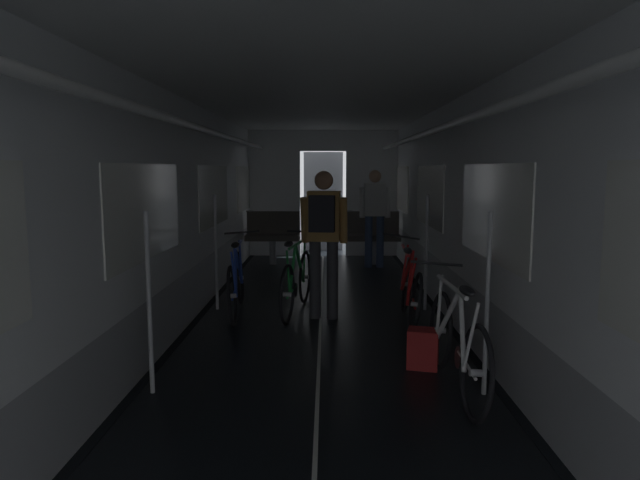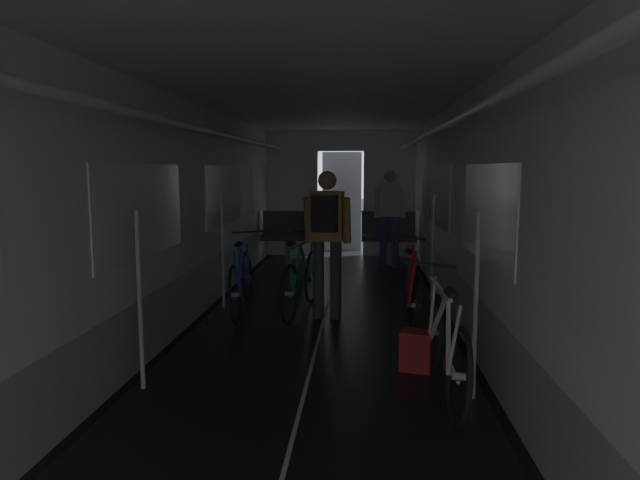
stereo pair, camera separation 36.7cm
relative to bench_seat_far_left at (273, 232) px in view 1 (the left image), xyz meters
The scene contains 10 objects.
train_car_shell 4.70m from the bench_seat_far_left, 78.60° to the right, with size 3.14×12.34×2.57m.
bench_seat_far_left is the anchor object (origin of this frame).
bench_seat_far_right 1.80m from the bench_seat_far_left, ahead, with size 0.98×0.51×0.95m.
bicycle_white 6.24m from the bench_seat_far_left, 71.67° to the right, with size 0.44×1.69×0.95m.
bicycle_blue 3.62m from the bench_seat_far_left, 91.43° to the right, with size 0.44×1.69×0.94m.
bicycle_red 4.40m from the bench_seat_far_left, 64.39° to the right, with size 0.44×1.69×0.96m.
person_cyclist_aisle 3.94m from the bench_seat_far_left, 76.16° to the right, with size 0.55×0.41×1.69m.
bicycle_green_in_aisle 3.59m from the bench_seat_far_left, 80.14° to the right, with size 0.44×1.68×0.93m.
person_standing_near_bench 1.89m from the bench_seat_far_left, 11.79° to the right, with size 0.53×0.23×1.69m.
backpack_on_floor 5.71m from the bench_seat_far_left, 71.54° to the right, with size 0.26×0.20×0.34m, color maroon.
Camera 1 is at (0.06, -2.05, 1.71)m, focal length 31.74 mm.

